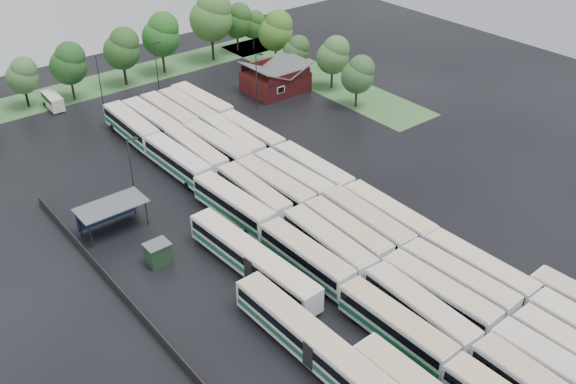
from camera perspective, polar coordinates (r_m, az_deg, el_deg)
ground at (r=73.29m, az=4.70°, el=-6.08°), size 160.00×160.00×0.00m
brick_building at (r=114.27m, az=-1.11°, el=9.87°), size 10.07×8.60×5.39m
wash_shed at (r=79.33m, az=-15.53°, el=-1.34°), size 8.20×4.20×3.58m
utility_hut at (r=73.40m, az=-11.48°, el=-5.34°), size 2.70×2.20×2.62m
grass_strip_north at (r=122.61m, az=-15.90°, el=9.29°), size 80.00×10.00×0.01m
grass_strip_east at (r=120.92m, az=2.69°, el=10.18°), size 10.00×50.00×0.01m
west_fence at (r=68.73m, az=-13.94°, el=-9.51°), size 0.10×50.00×1.20m
bus_r0c2 at (r=62.56m, az=23.33°, el=-14.91°), size 3.36×13.63×3.77m
bus_r1c0 at (r=63.12m, az=9.56°, el=-11.69°), size 2.99×12.91×3.58m
bus_r1c1 at (r=65.08m, az=11.62°, el=-10.30°), size 3.27×13.16×3.64m
bus_r1c2 at (r=67.24m, az=13.24°, el=-8.90°), size 3.28×13.21×3.65m
bus_r1c3 at (r=69.33m, az=14.86°, el=-7.72°), size 3.32×13.21×3.65m
bus_r1c4 at (r=71.48m, az=16.59°, el=-6.68°), size 3.07×12.95×3.58m
bus_r2c0 at (r=70.32m, az=1.63°, el=-5.83°), size 2.98×12.88×3.57m
bus_r2c1 at (r=72.07m, az=3.59°, el=-4.73°), size 3.36×13.45×3.71m
bus_r2c2 at (r=74.19m, az=5.22°, el=-3.67°), size 3.15×12.89×3.56m
bus_r2c3 at (r=75.95m, az=6.98°, el=-2.76°), size 3.35×13.51×3.73m
bus_r2c4 at (r=77.61m, az=8.89°, el=-2.12°), size 3.00×13.19×3.66m
bus_r3c0 at (r=79.05m, az=-4.87°, el=-1.12°), size 3.37×13.21×3.64m
bus_r3c1 at (r=80.95m, az=-3.10°, el=-0.19°), size 3.10×12.96×3.59m
bus_r3c2 at (r=82.33m, az=-1.23°, el=0.50°), size 3.09×13.23×3.67m
bus_r3c3 at (r=84.02m, az=0.43°, el=1.20°), size 3.17×13.16×3.64m
bus_r3c4 at (r=85.61m, az=2.22°, el=1.84°), size 2.87×13.33×3.71m
bus_r4c0 at (r=89.37m, az=-9.77°, el=2.73°), size 3.04×13.12×3.64m
bus_r4c1 at (r=90.97m, az=-8.19°, el=3.44°), size 3.07×13.13×3.64m
bus_r4c2 at (r=92.12m, az=-6.33°, el=4.00°), size 3.18×13.43×3.72m
bus_r4c3 at (r=93.87m, az=-4.95°, el=4.64°), size 3.35×13.38×3.69m
bus_r4c4 at (r=95.22m, az=-3.27°, el=5.08°), size 2.91×12.82×3.56m
bus_r5c0 at (r=100.22m, az=-13.73°, el=5.69°), size 3.14×13.54×3.75m
bus_r5c1 at (r=101.23m, az=-12.03°, el=6.18°), size 3.13×13.42×3.72m
bus_r5c2 at (r=102.72m, az=-10.51°, el=6.75°), size 2.90×13.32×3.70m
bus_r5c3 at (r=103.98m, az=-8.96°, el=7.21°), size 2.87×13.24×3.68m
bus_r5c4 at (r=105.54m, az=-7.68°, el=7.74°), size 3.44×13.61×3.76m
artic_bus_west_b at (r=69.94m, az=-3.17°, el=-6.08°), size 3.70×19.55×3.61m
artic_bus_west_c at (r=60.70m, az=2.16°, el=-13.23°), size 3.15×19.94×3.69m
minibus at (r=114.62m, az=-20.17°, el=7.63°), size 2.31×5.59×2.40m
tree_north_1 at (r=115.08m, az=-22.51°, el=9.57°), size 5.26×5.26×8.71m
tree_north_2 at (r=114.97m, az=-18.89°, el=10.79°), size 6.15×6.15×10.18m
tree_north_3 at (r=118.70m, az=-14.49°, el=12.28°), size 6.39×6.39×10.58m
tree_north_4 at (r=122.60m, az=-11.16°, el=13.61°), size 6.94×6.94×11.49m
tree_north_5 at (r=127.19m, az=-6.78°, el=15.29°), size 8.20×8.20×13.58m
tree_north_6 at (r=132.34m, az=-4.49°, el=14.97°), size 5.91×5.91×9.78m
tree_east_0 at (r=107.20m, az=6.30°, el=10.37°), size 5.41×5.41×8.95m
tree_east_1 at (r=114.25m, az=4.10°, el=12.07°), size 5.74×5.74×9.51m
tree_east_2 at (r=118.96m, az=0.78°, el=12.46°), size 4.82×4.79×7.93m
tree_east_3 at (r=123.80m, az=-1.03°, el=14.16°), size 6.53×6.53×10.81m
tree_east_4 at (r=133.69m, az=-3.04°, el=14.66°), size 4.78×4.78×7.92m
lamp_post_ne at (r=105.79m, az=-2.77°, el=10.09°), size 1.47×0.29×9.51m
lamp_post_nw at (r=81.32m, az=-13.70°, el=2.04°), size 1.50×0.29×9.72m
lamp_post_back_w at (r=111.00m, az=-16.39°, el=9.74°), size 1.39×0.27×9.01m
lamp_post_back_e at (r=113.94m, az=-11.57°, el=11.04°), size 1.42×0.28×9.23m
puddle_0 at (r=64.29m, az=16.09°, el=-14.21°), size 3.91×3.91×0.01m
puddle_1 at (r=68.45m, az=22.00°, el=-12.17°), size 3.68×3.68×0.01m
puddle_2 at (r=69.50m, az=-1.45°, el=-8.45°), size 6.97×6.97×0.01m
puddle_3 at (r=75.26m, az=10.69°, el=-5.44°), size 4.16×4.16×0.01m
puddle_4 at (r=73.21m, az=23.99°, el=-9.39°), size 4.08×4.08×0.01m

